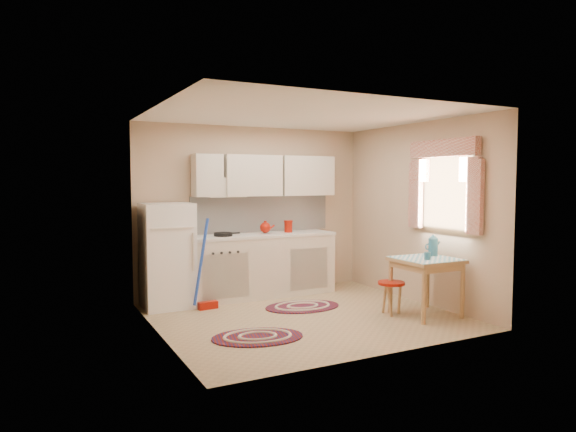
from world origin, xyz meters
The scene contains 14 objects.
room_shell centered at (0.16, 0.24, 1.60)m, with size 3.64×3.60×2.52m.
fridge centered at (-1.41, 1.25, 0.70)m, with size 0.65×0.60×1.40m, color white.
broom centered at (-0.97, 0.90, 0.60)m, with size 0.28×0.12×1.20m, color blue, non-canonical shape.
base_cabinets centered at (-0.05, 1.30, 0.44)m, with size 2.25×0.60×0.88m, color beige.
countertop centered at (-0.05, 1.30, 0.90)m, with size 2.27×0.62×0.04m, color silver.
frying_pan centered at (-0.62, 1.25, 0.94)m, with size 0.26×0.26×0.05m, color black.
red_kettle centered at (0.05, 1.30, 1.01)m, with size 0.18×0.16×0.18m, color #9C1205, non-canonical shape.
red_canister centered at (0.43, 1.30, 1.00)m, with size 0.12×0.12×0.16m, color #9C1205.
table centered at (1.38, -0.65, 0.36)m, with size 0.72×0.72×0.72m, color tan.
stool centered at (1.02, -0.42, 0.21)m, with size 0.34×0.34×0.42m, color #9C1205.
coffee_pot centered at (1.60, -0.53, 0.87)m, with size 0.15×0.13×0.30m, color teal, non-canonical shape.
mug centered at (1.31, -0.75, 0.77)m, with size 0.08×0.08×0.10m, color teal.
rug_center centered at (0.20, 0.42, 0.01)m, with size 1.03×0.69×0.02m, color maroon, non-canonical shape.
rug_left centered at (-0.88, -0.54, 0.01)m, with size 1.00×0.67×0.02m, color maroon, non-canonical shape.
Camera 1 is at (-3.07, -5.53, 1.70)m, focal length 32.00 mm.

